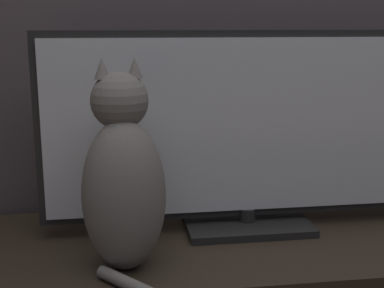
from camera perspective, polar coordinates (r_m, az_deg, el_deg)
tv at (r=1.41m, az=6.10°, el=1.20°), size 1.09×0.20×0.53m
cat at (r=1.19m, az=-7.35°, el=-4.03°), size 0.20×0.31×0.47m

